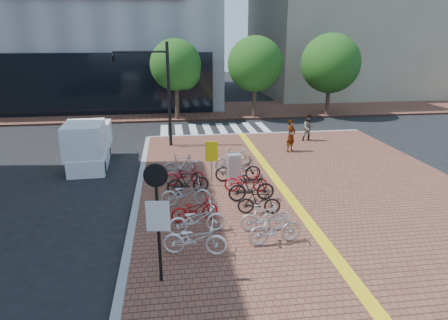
{
  "coord_description": "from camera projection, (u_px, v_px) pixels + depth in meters",
  "views": [
    {
      "loc": [
        -2.58,
        -12.96,
        6.28
      ],
      "look_at": [
        -0.41,
        2.8,
        1.3
      ],
      "focal_mm": 32.0,
      "sensor_mm": 36.0,
      "label": 1
    }
  ],
  "objects": [
    {
      "name": "street_trees",
      "position": [
        269.0,
        65.0,
        30.4
      ],
      "size": [
        16.2,
        4.6,
        6.35
      ],
      "color": "#38281E",
      "rests_on": "far_sidewalk"
    },
    {
      "name": "traffic_light_pole",
      "position": [
        143.0,
        76.0,
        21.92
      ],
      "size": [
        3.12,
        1.2,
        5.82
      ],
      "color": "black",
      "rests_on": "sidewalk"
    },
    {
      "name": "sidewalk",
      "position": [
        399.0,
        292.0,
        10.1
      ],
      "size": [
        14.0,
        34.0,
        0.15
      ],
      "primitive_type": "cube",
      "color": "brown",
      "rests_on": "ground"
    },
    {
      "name": "bike_4",
      "position": [
        188.0,
        181.0,
        16.02
      ],
      "size": [
        1.78,
        0.75,
        1.04
      ],
      "primitive_type": "imported",
      "rotation": [
        0.0,
        0.0,
        1.73
      ],
      "color": "black",
      "rests_on": "sidewalk"
    },
    {
      "name": "bike_2",
      "position": [
        195.0,
        209.0,
        13.7
      ],
      "size": [
        1.72,
        0.84,
        0.86
      ],
      "primitive_type": "imported",
      "rotation": [
        0.0,
        0.0,
        1.74
      ],
      "color": "#B60D12",
      "rests_on": "sidewalk"
    },
    {
      "name": "box_truck",
      "position": [
        89.0,
        145.0,
        19.73
      ],
      "size": [
        1.95,
        4.1,
        2.32
      ],
      "color": "white",
      "rests_on": "ground"
    },
    {
      "name": "bike_11",
      "position": [
        246.0,
        181.0,
        16.26
      ],
      "size": [
        1.82,
        0.86,
        0.92
      ],
      "primitive_type": "imported",
      "rotation": [
        0.0,
        0.0,
        1.43
      ],
      "color": "red",
      "rests_on": "sidewalk"
    },
    {
      "name": "bike_5",
      "position": [
        185.0,
        175.0,
        17.0
      ],
      "size": [
        1.72,
        0.77,
        0.88
      ],
      "primitive_type": "imported",
      "rotation": [
        0.0,
        0.0,
        1.68
      ],
      "color": "red",
      "rests_on": "sidewalk"
    },
    {
      "name": "tactile_strip",
      "position": [
        362.0,
        292.0,
        9.95
      ],
      "size": [
        0.4,
        34.0,
        0.01
      ],
      "primitive_type": "cube",
      "color": "yellow",
      "rests_on": "sidewalk"
    },
    {
      "name": "utility_box",
      "position": [
        234.0,
        168.0,
        17.28
      ],
      "size": [
        0.63,
        0.49,
        1.25
      ],
      "primitive_type": "cube",
      "rotation": [
        0.0,
        0.0,
        0.14
      ],
      "color": "#B5B5BA",
      "rests_on": "sidewalk"
    },
    {
      "name": "ground",
      "position": [
        246.0,
        216.0,
        14.46
      ],
      "size": [
        120.0,
        120.0,
        0.0
      ],
      "primitive_type": "plane",
      "color": "black",
      "rests_on": "ground"
    },
    {
      "name": "kerb_west",
      "position": [
        116.0,
        317.0,
        9.19
      ],
      "size": [
        0.25,
        34.0,
        0.15
      ],
      "primitive_type": "cube",
      "color": "gray",
      "rests_on": "ground"
    },
    {
      "name": "kerb_north",
      "position": [
        256.0,
        134.0,
        26.18
      ],
      "size": [
        14.0,
        0.25,
        0.15
      ],
      "primitive_type": "cube",
      "color": "gray",
      "rests_on": "ground"
    },
    {
      "name": "crosswalk",
      "position": [
        215.0,
        130.0,
        27.76
      ],
      "size": [
        7.5,
        4.0,
        0.01
      ],
      "color": "silver",
      "rests_on": "ground"
    },
    {
      "name": "building_beige",
      "position": [
        352.0,
        10.0,
        44.37
      ],
      "size": [
        20.0,
        18.0,
        18.0
      ],
      "primitive_type": "cube",
      "color": "gray",
      "rests_on": "ground"
    },
    {
      "name": "bike_7",
      "position": [
        275.0,
        228.0,
        12.12
      ],
      "size": [
        1.79,
        0.74,
        1.04
      ],
      "primitive_type": "imported",
      "rotation": [
        0.0,
        0.0,
        1.72
      ],
      "color": "#AAABAF",
      "rests_on": "sidewalk"
    },
    {
      "name": "bike_6",
      "position": [
        182.0,
        165.0,
        18.09
      ],
      "size": [
        1.74,
        0.58,
        1.03
      ],
      "primitive_type": "imported",
      "rotation": [
        0.0,
        0.0,
        1.62
      ],
      "color": "#A9A9AE",
      "rests_on": "sidewalk"
    },
    {
      "name": "bike_8",
      "position": [
        264.0,
        218.0,
        12.96
      ],
      "size": [
        1.57,
        0.52,
        0.93
      ],
      "primitive_type": "imported",
      "rotation": [
        0.0,
        0.0,
        1.52
      ],
      "color": "#B8B8BD",
      "rests_on": "sidewalk"
    },
    {
      "name": "pedestrian_b",
      "position": [
        309.0,
        128.0,
        24.01
      ],
      "size": [
        0.79,
        0.61,
        1.62
      ],
      "primitive_type": "imported",
      "rotation": [
        0.0,
        0.0,
        -0.0
      ],
      "color": "#4C4D60",
      "rests_on": "sidewalk"
    },
    {
      "name": "bike_13",
      "position": [
        235.0,
        160.0,
        18.62
      ],
      "size": [
        1.98,
        0.82,
        1.15
      ],
      "primitive_type": "imported",
      "rotation": [
        0.0,
        0.0,
        1.72
      ],
      "color": "#AAAAAF",
      "rests_on": "sidewalk"
    },
    {
      "name": "bike_3",
      "position": [
        186.0,
        193.0,
        14.89
      ],
      "size": [
        1.88,
        0.67,
        0.98
      ],
      "primitive_type": "imported",
      "rotation": [
        0.0,
        0.0,
        1.56
      ],
      "color": "#B9B9BE",
      "rests_on": "sidewalk"
    },
    {
      "name": "bike_12",
      "position": [
        238.0,
        169.0,
        17.43
      ],
      "size": [
        2.02,
        0.74,
        1.05
      ],
      "primitive_type": "imported",
      "rotation": [
        0.0,
        0.0,
        1.55
      ],
      "color": "black",
      "rests_on": "sidewalk"
    },
    {
      "name": "bike_1",
      "position": [
        197.0,
        219.0,
        12.8
      ],
      "size": [
        1.96,
        0.92,
        0.99
      ],
      "primitive_type": "imported",
      "rotation": [
        0.0,
        0.0,
        1.71
      ],
      "color": "white",
      "rests_on": "sidewalk"
    },
    {
      "name": "bike_0",
      "position": [
        195.0,
        239.0,
        11.56
      ],
      "size": [
        1.99,
        1.03,
        0.99
      ],
      "primitive_type": "imported",
      "rotation": [
        0.0,
        0.0,
        1.37
      ],
      "color": "white",
      "rests_on": "sidewalk"
    },
    {
      "name": "pedestrian_a",
      "position": [
        291.0,
        136.0,
        21.76
      ],
      "size": [
        0.77,
        0.74,
        1.78
      ],
      "primitive_type": "imported",
      "rotation": [
        0.0,
        0.0,
        0.69
      ],
      "color": "gray",
      "rests_on": "sidewalk"
    },
    {
      "name": "yellow_sign",
      "position": [
        211.0,
        155.0,
        16.57
      ],
      "size": [
        0.53,
        0.15,
        1.96
      ],
      "color": "#B7B7BC",
      "rests_on": "sidewalk"
    },
    {
      "name": "notice_sign",
      "position": [
        158.0,
        209.0,
        9.8
      ],
      "size": [
        0.6,
        0.17,
        3.24
      ],
      "color": "black",
      "rests_on": "sidewalk"
    },
    {
      "name": "far_sidewalk",
      "position": [
        200.0,
        111.0,
        34.29
      ],
      "size": [
        70.0,
        8.0,
        0.15
      ],
      "primitive_type": "cube",
      "color": "brown",
      "rests_on": "ground"
    },
    {
      "name": "bike_9",
      "position": [
        259.0,
        202.0,
        14.2
      ],
      "size": [
        1.59,
        0.66,
        0.93
      ],
      "primitive_type": "imported",
      "rotation": [
        0.0,
        0.0,
        1.42
      ],
      "color": "black",
      "rests_on": "sidewalk"
    },
    {
      "name": "bike_10",
      "position": [
        251.0,
        188.0,
        15.31
      ],
      "size": [
        1.82,
        0.54,
        1.09
      ],
      "primitive_type": "imported",
      "rotation": [
        0.0,
        0.0,
        1.59
      ],
      "color": "black",
      "rests_on": "sidewalk"
    }
  ]
}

